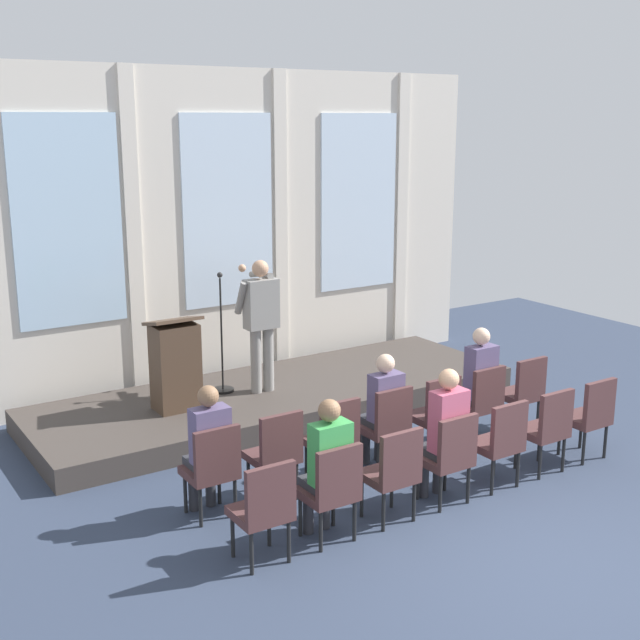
# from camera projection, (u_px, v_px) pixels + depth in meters

# --- Properties ---
(ground_plane) EXTENTS (15.39, 15.39, 0.00)m
(ground_plane) POSITION_uv_depth(u_px,v_px,m) (543.00, 559.00, 7.16)
(ground_plane) COLOR #2D384C
(rear_partition) EXTENTS (8.24, 0.14, 4.36)m
(rear_partition) POSITION_uv_depth(u_px,v_px,m) (230.00, 229.00, 11.47)
(rear_partition) COLOR silver
(rear_partition) RESTS_ON ground
(stage_platform) EXTENTS (6.38, 2.10, 0.28)m
(stage_platform) POSITION_uv_depth(u_px,v_px,m) (278.00, 397.00, 10.85)
(stage_platform) COLOR #3F3833
(stage_platform) RESTS_ON ground
(speaker) EXTENTS (0.51, 0.69, 1.71)m
(speaker) POSITION_uv_depth(u_px,v_px,m) (261.00, 316.00, 10.45)
(speaker) COLOR gray
(speaker) RESTS_ON stage_platform
(mic_stand) EXTENTS (0.28, 0.28, 1.55)m
(mic_stand) POSITION_uv_depth(u_px,v_px,m) (222.00, 366.00, 10.59)
(mic_stand) COLOR black
(mic_stand) RESTS_ON stage_platform
(lectern) EXTENTS (0.60, 0.48, 1.16)m
(lectern) POSITION_uv_depth(u_px,v_px,m) (175.00, 365.00, 9.90)
(lectern) COLOR #4C3828
(lectern) RESTS_ON stage_platform
(chair_r0_c0) EXTENTS (0.46, 0.44, 0.94)m
(chair_r0_c0) POSITION_uv_depth(u_px,v_px,m) (213.00, 466.00, 7.77)
(chair_r0_c0) COLOR black
(chair_r0_c0) RESTS_ON ground
(audience_r0_c0) EXTENTS (0.36, 0.39, 1.31)m
(audience_r0_c0) POSITION_uv_depth(u_px,v_px,m) (208.00, 444.00, 7.79)
(audience_r0_c0) COLOR #2D2D33
(audience_r0_c0) RESTS_ON ground
(chair_r0_c1) EXTENTS (0.46, 0.44, 0.94)m
(chair_r0_c1) POSITION_uv_depth(u_px,v_px,m) (276.00, 450.00, 8.13)
(chair_r0_c1) COLOR black
(chair_r0_c1) RESTS_ON ground
(chair_r0_c2) EXTENTS (0.46, 0.44, 0.94)m
(chair_r0_c2) POSITION_uv_depth(u_px,v_px,m) (334.00, 436.00, 8.49)
(chair_r0_c2) COLOR black
(chair_r0_c2) RESTS_ON ground
(chair_r0_c3) EXTENTS (0.46, 0.44, 0.94)m
(chair_r0_c3) POSITION_uv_depth(u_px,v_px,m) (387.00, 423.00, 8.85)
(chair_r0_c3) COLOR black
(chair_r0_c3) RESTS_ON ground
(audience_r0_c3) EXTENTS (0.36, 0.39, 1.29)m
(audience_r0_c3) POSITION_uv_depth(u_px,v_px,m) (383.00, 405.00, 8.88)
(audience_r0_c3) COLOR #2D2D33
(audience_r0_c3) RESTS_ON ground
(chair_r0_c4) EXTENTS (0.46, 0.44, 0.94)m
(chair_r0_c4) POSITION_uv_depth(u_px,v_px,m) (436.00, 411.00, 9.22)
(chair_r0_c4) COLOR black
(chair_r0_c4) RESTS_ON ground
(chair_r0_c5) EXTENTS (0.46, 0.44, 0.94)m
(chair_r0_c5) POSITION_uv_depth(u_px,v_px,m) (481.00, 400.00, 9.58)
(chair_r0_c5) COLOR black
(chair_r0_c5) RESTS_ON ground
(audience_r0_c5) EXTENTS (0.36, 0.39, 1.38)m
(audience_r0_c5) POSITION_uv_depth(u_px,v_px,m) (477.00, 379.00, 9.59)
(audience_r0_c5) COLOR #2D2D33
(audience_r0_c5) RESTS_ON ground
(chair_r0_c6) EXTENTS (0.46, 0.44, 0.94)m
(chair_r0_c6) POSITION_uv_depth(u_px,v_px,m) (523.00, 389.00, 9.94)
(chair_r0_c6) COLOR black
(chair_r0_c6) RESTS_ON ground
(chair_r1_c0) EXTENTS (0.46, 0.44, 0.94)m
(chair_r1_c0) POSITION_uv_depth(u_px,v_px,m) (264.00, 506.00, 6.96)
(chair_r1_c0) COLOR black
(chair_r1_c0) RESTS_ON ground
(chair_r1_c1) EXTENTS (0.46, 0.44, 0.94)m
(chair_r1_c1) POSITION_uv_depth(u_px,v_px,m) (332.00, 487.00, 7.32)
(chair_r1_c1) COLOR black
(chair_r1_c1) RESTS_ON ground
(audience_r1_c1) EXTENTS (0.36, 0.39, 1.34)m
(audience_r1_c1) POSITION_uv_depth(u_px,v_px,m) (327.00, 462.00, 7.34)
(audience_r1_c1) COLOR #2D2D33
(audience_r1_c1) RESTS_ON ground
(chair_r1_c2) EXTENTS (0.46, 0.44, 0.94)m
(chair_r1_c2) POSITION_uv_depth(u_px,v_px,m) (393.00, 469.00, 7.68)
(chair_r1_c2) COLOR black
(chair_r1_c2) RESTS_ON ground
(chair_r1_c3) EXTENTS (0.46, 0.44, 0.94)m
(chair_r1_c3) POSITION_uv_depth(u_px,v_px,m) (449.00, 453.00, 8.05)
(chair_r1_c3) COLOR black
(chair_r1_c3) RESTS_ON ground
(audience_r1_c3) EXTENTS (0.36, 0.39, 1.38)m
(audience_r1_c3) POSITION_uv_depth(u_px,v_px,m) (445.00, 429.00, 8.06)
(audience_r1_c3) COLOR #2D2D33
(audience_r1_c3) RESTS_ON ground
(chair_r1_c4) EXTENTS (0.46, 0.44, 0.94)m
(chair_r1_c4) POSITION_uv_depth(u_px,v_px,m) (500.00, 439.00, 8.41)
(chair_r1_c4) COLOR black
(chair_r1_c4) RESTS_ON ground
(chair_r1_c5) EXTENTS (0.46, 0.44, 0.94)m
(chair_r1_c5) POSITION_uv_depth(u_px,v_px,m) (547.00, 426.00, 8.77)
(chair_r1_c5) COLOR black
(chair_r1_c5) RESTS_ON ground
(chair_r1_c6) EXTENTS (0.46, 0.44, 0.94)m
(chair_r1_c6) POSITION_uv_depth(u_px,v_px,m) (590.00, 413.00, 9.13)
(chair_r1_c6) COLOR black
(chair_r1_c6) RESTS_ON ground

